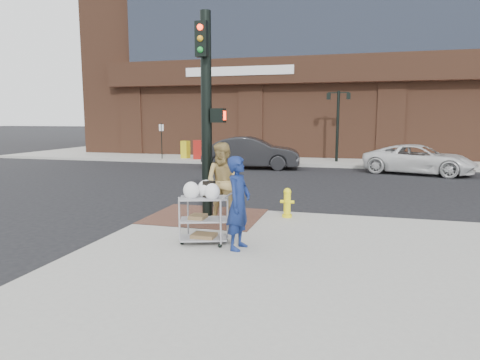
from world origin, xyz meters
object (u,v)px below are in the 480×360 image
(minivan_white, at_px, (419,159))
(woman_blue, at_px, (239,203))
(traffic_signal_pole, at_px, (207,110))
(fire_hydrant, at_px, (287,202))
(utility_cart, at_px, (204,215))
(pedestrian_tan, at_px, (224,183))
(lamp_post, at_px, (338,118))
(sedan_dark, at_px, (251,153))

(minivan_white, bearing_deg, woman_blue, 176.42)
(traffic_signal_pole, distance_m, minivan_white, 13.59)
(woman_blue, xyz_separation_m, fire_hydrant, (0.49, 2.86, -0.51))
(traffic_signal_pole, distance_m, fire_hydrant, 3.04)
(fire_hydrant, bearing_deg, utility_cart, -114.79)
(pedestrian_tan, bearing_deg, lamp_post, 85.37)
(lamp_post, relative_size, pedestrian_tan, 2.09)
(fire_hydrant, bearing_deg, minivan_white, 67.92)
(sedan_dark, height_order, minivan_white, sedan_dark)
(lamp_post, distance_m, utility_cart, 17.54)
(lamp_post, distance_m, woman_blue, 17.59)
(utility_cart, bearing_deg, fire_hydrant, 65.21)
(minivan_white, bearing_deg, sedan_dark, 105.85)
(lamp_post, xyz_separation_m, sedan_dark, (-4.23, -3.42, -1.79))
(sedan_dark, bearing_deg, utility_cart, -177.16)
(sedan_dark, relative_size, fire_hydrant, 6.73)
(traffic_signal_pole, xyz_separation_m, utility_cart, (0.66, -2.11, -2.11))
(woman_blue, bearing_deg, pedestrian_tan, 32.57)
(utility_cart, bearing_deg, sedan_dark, 99.81)
(lamp_post, height_order, utility_cart, lamp_post)
(woman_blue, relative_size, minivan_white, 0.36)
(minivan_white, relative_size, fire_hydrant, 6.66)
(pedestrian_tan, bearing_deg, woman_blue, -62.68)
(minivan_white, bearing_deg, traffic_signal_pole, 167.43)
(woman_blue, bearing_deg, utility_cart, 86.64)
(lamp_post, relative_size, utility_cart, 3.15)
(woman_blue, distance_m, sedan_dark, 14.43)
(pedestrian_tan, height_order, fire_hydrant, pedestrian_tan)
(lamp_post, relative_size, minivan_white, 0.80)
(lamp_post, height_order, woman_blue, lamp_post)
(traffic_signal_pole, distance_m, pedestrian_tan, 1.82)
(minivan_white, distance_m, fire_hydrant, 12.07)
(woman_blue, xyz_separation_m, pedestrian_tan, (-0.91, 1.98, 0.07))
(lamp_post, distance_m, traffic_signal_pole, 15.43)
(woman_blue, relative_size, pedestrian_tan, 0.93)
(minivan_white, bearing_deg, utility_cart, 173.49)
(utility_cart, bearing_deg, woman_blue, -11.21)
(woman_blue, bearing_deg, traffic_signal_pole, 39.92)
(traffic_signal_pole, bearing_deg, woman_blue, -57.94)
(traffic_signal_pole, relative_size, utility_cart, 3.94)
(pedestrian_tan, bearing_deg, traffic_signal_pole, 153.15)
(woman_blue, xyz_separation_m, sedan_dark, (-3.17, 14.07, -0.21))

